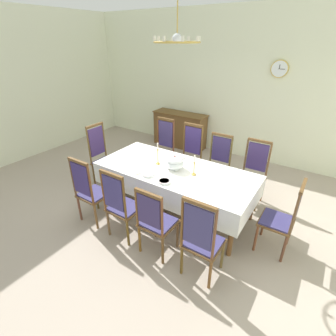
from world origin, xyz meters
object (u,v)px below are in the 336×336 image
Objects in this scene: candlestick_east at (194,167)px; mounted_clock at (280,69)px; bowl_near_left at (148,174)px; bowl_far_left at (164,181)px; chair_north_a at (163,148)px; sideboard at (180,130)px; spoon_primary at (143,172)px; chair_south_b at (121,204)px; soup_tureen at (175,163)px; dining_table at (175,173)px; chair_north_c at (217,164)px; chandelier at (177,41)px; chair_head_west at (102,156)px; chair_north_b at (189,155)px; bowl_near_right at (180,157)px; chair_south_a at (90,190)px; chair_south_c at (155,221)px; spoon_secondary at (176,156)px; candlestick_west at (158,156)px; chair_south_d at (201,239)px; chair_north_d at (253,173)px; chair_head_east at (283,217)px.

candlestick_east is 0.93× the size of mounted_clock.
bowl_near_left is 1.08× the size of bowl_far_left.
chair_north_a reaches higher than bowl_far_left.
spoon_primary is at bearing 110.47° from sideboard.
chair_south_b is 1.06m from soup_tureen.
chair_north_c reaches higher than dining_table.
chair_north_a is 1.55m from bowl_near_left.
chandelier is (0.01, -0.00, 1.71)m from soup_tureen.
soup_tureen is 3.11m from mounted_clock.
chair_north_b is at bearing 124.84° from chair_head_west.
bowl_near_right is 0.11× the size of sideboard.
sideboard is at bearing 119.55° from soup_tureen.
chair_north_c is (1.23, 1.94, -0.01)m from chair_south_a.
spoon_secondary is at bearing 112.30° from chair_south_c.
chair_head_west reaches higher than candlestick_east.
spoon_secondary is at bearing 89.11° from chair_south_b.
mounted_clock is (2.18, 0.24, 1.63)m from sideboard.
soup_tureen is at bearing 74.50° from chair_south_b.
sideboard is at bearing 113.69° from candlestick_west.
chandelier is (-0.97, 0.97, 2.03)m from chair_south_d.
dining_table is at bearing 107.89° from chair_south_c.
chair_south_a reaches higher than bowl_near_right.
chair_south_b is 0.64m from spoon_primary.
chair_north_b reaches higher than candlestick_east.
chair_north_a is 1.23m from chair_north_c.
bowl_far_left is (1.77, -0.44, 0.21)m from chair_head_west.
bowl_near_left is (0.04, 0.57, 0.24)m from chair_south_b.
sideboard is at bearing 121.20° from bowl_near_right.
sideboard is at bearing -53.17° from chair_north_b.
soup_tureen is 0.80× the size of candlestick_west.
dining_table is 2.19× the size of chair_south_d.
soup_tureen is at bearing 44.54° from chair_north_d.
sideboard is at bearing -71.46° from chair_north_a.
chair_north_d is at bearing -82.38° from mounted_clock.
chair_head_east is (1.95, 0.97, -0.01)m from chair_south_b.
bowl_near_right is at bearing 121.20° from sideboard.
chair_north_b is 1.06m from soup_tureen.
dining_table is at bearing -104.81° from mounted_clock.
spoon_secondary is at bearing 121.33° from dining_table.
chair_south_a is 3.49× the size of candlestick_east.
candlestick_east is 0.80m from spoon_primary.
chair_north_d is 1.21m from candlestick_east.
soup_tureen is at bearing -70.20° from bowl_near_right.
chair_north_d is 1.68m from bowl_far_left.
dining_table is 13.04× the size of bowl_near_left.
chair_north_b is 0.58m from spoon_secondary.
bowl_far_left reaches higher than spoon_primary.
mounted_clock is (1.66, 1.80, 1.49)m from chair_north_a.
chair_north_d is at bearing 57.10° from chair_south_b.
chair_head_west is 1.39m from spoon_primary.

